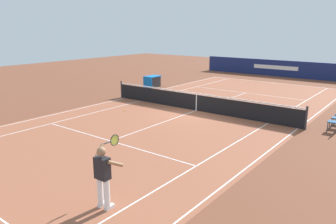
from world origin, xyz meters
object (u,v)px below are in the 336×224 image
object	(u,v)px
spectator_chair_4	(336,121)
equipment_cart_tarped	(152,81)
tennis_ball	(124,111)
tennis_player_near	(103,174)
tennis_net	(196,102)

from	to	relation	value
spectator_chair_4	equipment_cart_tarped	distance (m)	14.22
tennis_ball	equipment_cart_tarped	world-z (taller)	equipment_cart_tarped
tennis_player_near	spectator_chair_4	distance (m)	10.90
tennis_ball	spectator_chair_4	size ratio (longest dim) A/B	0.08
tennis_ball	spectator_chair_4	world-z (taller)	spectator_chair_4
equipment_cart_tarped	spectator_chair_4	bearing A→B (deg)	74.18
tennis_net	tennis_player_near	world-z (taller)	tennis_player_near
tennis_net	spectator_chair_4	distance (m)	6.95
equipment_cart_tarped	tennis_net	bearing A→B (deg)	57.73
tennis_ball	equipment_cart_tarped	xyz separation A→B (m)	(-6.78, -3.68, 0.40)
tennis_ball	tennis_net	bearing A→B (deg)	129.47
tennis_ball	equipment_cart_tarped	size ratio (longest dim) A/B	0.05
tennis_player_near	tennis_net	bearing A→B (deg)	-159.84
tennis_net	spectator_chair_4	bearing A→B (deg)	93.16
tennis_player_near	spectator_chair_4	size ratio (longest dim) A/B	1.93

